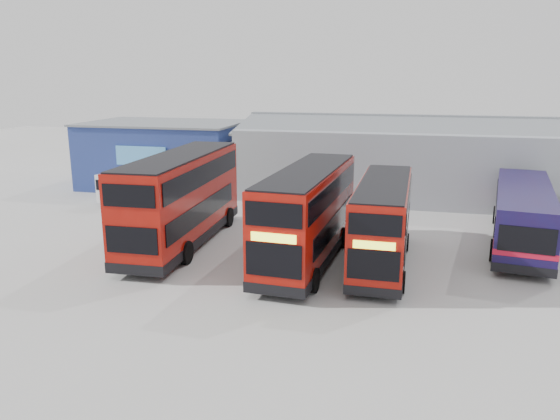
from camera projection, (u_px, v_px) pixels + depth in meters
The scene contains 8 objects.
ground_plane at pixel (283, 278), 24.36m from camera, with size 120.00×120.00×0.00m, color #9A9A95.
office_block at pixel (166, 154), 43.89m from camera, with size 12.30×8.32×5.12m.
maintenance_shed at pixel (449, 160), 40.76m from camera, with size 30.50×12.00×5.89m.
double_decker_left at pixel (182, 200), 28.55m from camera, with size 3.16×11.49×4.82m.
double_decker_centre at pixel (308, 216), 25.97m from camera, with size 3.26×10.85×4.53m.
double_decker_right at pixel (382, 224), 25.54m from camera, with size 2.55×9.60×4.04m.
single_decker_blue at pixel (522, 217), 28.61m from camera, with size 4.31×11.85×3.15m.
panel_van at pixel (130, 184), 38.89m from camera, with size 2.73×5.27×2.20m.
Camera 1 is at (5.24, -22.29, 8.85)m, focal length 35.00 mm.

